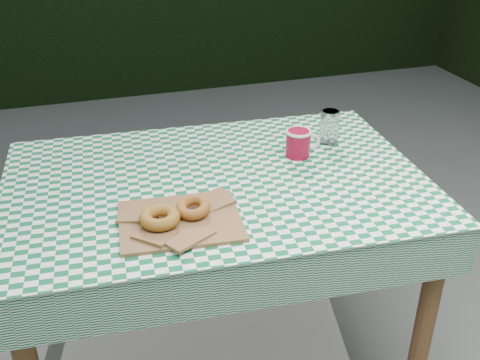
% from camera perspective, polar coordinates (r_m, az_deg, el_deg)
% --- Properties ---
extents(ground, '(60.00, 60.00, 0.00)m').
position_cam_1_polar(ground, '(2.22, -2.27, -17.00)').
color(ground, '#5A5A55').
rests_on(ground, ground).
extents(table, '(1.30, 0.91, 0.75)m').
position_cam_1_polar(table, '(1.95, -2.19, -9.86)').
color(table, brown).
rests_on(table, ground).
extents(tablecloth, '(1.32, 0.93, 0.01)m').
position_cam_1_polar(tablecloth, '(1.74, -2.42, -0.06)').
color(tablecloth, '#0E5A31').
rests_on(tablecloth, table).
extents(paper_bag, '(0.34, 0.28, 0.02)m').
position_cam_1_polar(paper_bag, '(1.53, -6.02, -3.99)').
color(paper_bag, brown).
rests_on(paper_bag, tablecloth).
extents(bagel_front, '(0.13, 0.13, 0.03)m').
position_cam_1_polar(bagel_front, '(1.50, -8.05, -3.75)').
color(bagel_front, '#A46B22').
rests_on(bagel_front, paper_bag).
extents(bagel_back, '(0.13, 0.13, 0.03)m').
position_cam_1_polar(bagel_back, '(1.54, -4.72, -2.75)').
color(bagel_back, '#9F6C20').
rests_on(bagel_back, paper_bag).
extents(coffee_mug, '(0.16, 0.16, 0.09)m').
position_cam_1_polar(coffee_mug, '(1.87, 5.83, 3.67)').
color(coffee_mug, maroon).
rests_on(coffee_mug, tablecloth).
extents(drinking_glass, '(0.07, 0.07, 0.12)m').
position_cam_1_polar(drinking_glass, '(1.98, 8.95, 5.30)').
color(drinking_glass, white).
rests_on(drinking_glass, tablecloth).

